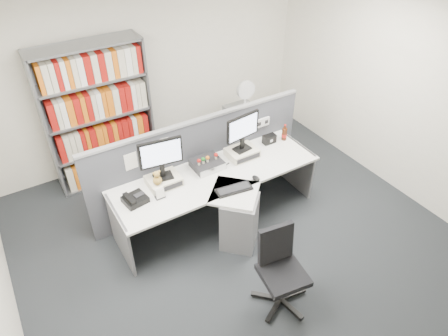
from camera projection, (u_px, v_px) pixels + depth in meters
ground at (253, 258)px, 4.81m from camera, size 5.50×5.50×0.00m
room_shell at (261, 129)px, 3.72m from camera, size 5.04×5.54×2.72m
partition at (200, 161)px, 5.27m from camera, size 3.00×0.08×1.27m
desk at (226, 201)px, 4.94m from camera, size 2.60×1.20×0.72m
monitor_riser_left at (164, 181)px, 4.74m from camera, size 0.38×0.31×0.10m
monitor_riser_right at (242, 153)px, 5.20m from camera, size 0.38×0.31×0.10m
monitor_left at (161, 156)px, 4.53m from camera, size 0.50×0.19×0.51m
monitor_right at (243, 130)px, 4.99m from camera, size 0.48×0.18×0.49m
desktop_pc at (207, 164)px, 5.01m from camera, size 0.36×0.32×0.09m
figurines at (207, 159)px, 4.93m from camera, size 0.29×0.05×0.09m
keyboard at (234, 189)px, 4.68m from camera, size 0.45×0.22×0.03m
mouse at (256, 178)px, 4.82m from camera, size 0.07×0.12×0.04m
desk_phone at (135, 199)px, 4.50m from camera, size 0.28×0.26×0.11m
desk_calendar at (160, 194)px, 4.55m from camera, size 0.11×0.08×0.13m
plush_toy at (157, 179)px, 4.57m from camera, size 0.10×0.10×0.18m
speaker at (269, 139)px, 5.44m from camera, size 0.18×0.10×0.12m
cola_bottle at (284, 134)px, 5.49m from camera, size 0.07×0.07×0.23m
shelving_unit at (99, 118)px, 5.50m from camera, size 1.41×0.40×2.00m
filing_cabinet at (244, 129)px, 6.45m from camera, size 0.45×0.61×0.70m
desk_fan at (246, 92)px, 6.06m from camera, size 0.29×0.17×0.48m
office_chair at (280, 267)px, 4.09m from camera, size 0.60×0.60×0.91m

